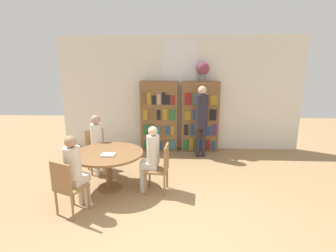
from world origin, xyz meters
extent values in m
plane|color=#9E7A51|center=(0.00, 0.00, 0.00)|extent=(16.00, 16.00, 0.00)
cube|color=silver|center=(0.00, 3.86, 1.50)|extent=(6.40, 0.06, 3.00)
cube|color=white|center=(0.00, 3.82, 2.35)|extent=(0.90, 0.01, 1.10)
cube|color=brown|center=(-0.54, 3.67, 0.93)|extent=(0.96, 0.32, 1.85)
cube|color=#236638|center=(-0.88, 3.50, 0.18)|extent=(0.11, 0.02, 0.24)
cube|color=#2D707A|center=(-0.71, 3.50, 0.18)|extent=(0.11, 0.02, 0.23)
cube|color=navy|center=(-0.54, 3.50, 0.17)|extent=(0.12, 0.02, 0.23)
cube|color=brown|center=(-0.38, 3.50, 0.19)|extent=(0.14, 0.02, 0.25)
cube|color=#2D707A|center=(-0.19, 3.50, 0.19)|extent=(0.13, 0.02, 0.26)
cube|color=#236638|center=(-0.91, 3.50, 0.59)|extent=(0.09, 0.02, 0.26)
cube|color=#236638|center=(-0.79, 3.50, 0.60)|extent=(0.08, 0.02, 0.28)
cube|color=brown|center=(-0.67, 3.50, 0.60)|extent=(0.08, 0.02, 0.28)
cube|color=#2D707A|center=(-0.54, 3.50, 0.58)|extent=(0.07, 0.02, 0.24)
cube|color=brown|center=(-0.42, 3.50, 0.58)|extent=(0.08, 0.02, 0.23)
cube|color=navy|center=(-0.30, 3.50, 0.58)|extent=(0.08, 0.02, 0.24)
cube|color=olive|center=(-0.18, 3.50, 0.59)|extent=(0.08, 0.02, 0.25)
cube|color=olive|center=(-0.89, 3.50, 1.00)|extent=(0.12, 0.02, 0.26)
cube|color=brown|center=(-0.72, 3.50, 1.00)|extent=(0.10, 0.02, 0.28)
cube|color=black|center=(-0.54, 3.50, 1.00)|extent=(0.10, 0.02, 0.26)
cube|color=olive|center=(-0.38, 3.50, 1.02)|extent=(0.12, 0.02, 0.30)
cube|color=#236638|center=(-0.19, 3.50, 1.00)|extent=(0.13, 0.02, 0.27)
cube|color=brown|center=(-0.92, 3.50, 1.43)|extent=(0.08, 0.02, 0.32)
cube|color=olive|center=(-0.78, 3.50, 1.42)|extent=(0.11, 0.02, 0.31)
cube|color=black|center=(-0.66, 3.50, 1.38)|extent=(0.10, 0.02, 0.23)
cube|color=tan|center=(-0.53, 3.50, 1.40)|extent=(0.10, 0.02, 0.27)
cube|color=black|center=(-0.41, 3.50, 1.42)|extent=(0.09, 0.02, 0.31)
cube|color=black|center=(-0.30, 3.50, 1.39)|extent=(0.10, 0.02, 0.24)
cube|color=maroon|center=(-0.17, 3.50, 1.39)|extent=(0.09, 0.02, 0.24)
cube|color=brown|center=(0.54, 3.67, 0.93)|extent=(0.96, 0.32, 1.85)
cube|color=#236638|center=(0.18, 3.50, 0.20)|extent=(0.13, 0.02, 0.27)
cube|color=olive|center=(0.32, 3.50, 0.22)|extent=(0.11, 0.02, 0.32)
cube|color=#236638|center=(0.46, 3.50, 0.20)|extent=(0.11, 0.02, 0.29)
cube|color=navy|center=(0.61, 3.50, 0.20)|extent=(0.12, 0.02, 0.29)
cube|color=maroon|center=(0.76, 3.50, 0.20)|extent=(0.09, 0.02, 0.28)
cube|color=navy|center=(0.91, 3.50, 0.18)|extent=(0.08, 0.02, 0.24)
cube|color=black|center=(0.18, 3.50, 0.60)|extent=(0.10, 0.02, 0.28)
cube|color=navy|center=(0.33, 3.50, 0.62)|extent=(0.08, 0.02, 0.31)
cube|color=#236638|center=(0.47, 3.50, 0.62)|extent=(0.10, 0.02, 0.31)
cube|color=maroon|center=(0.62, 3.50, 0.60)|extent=(0.13, 0.02, 0.28)
cube|color=navy|center=(0.75, 3.50, 0.58)|extent=(0.11, 0.02, 0.24)
cube|color=#4C2D6B|center=(0.91, 3.50, 0.61)|extent=(0.11, 0.02, 0.29)
cube|color=olive|center=(0.21, 3.50, 0.99)|extent=(0.15, 0.02, 0.24)
cube|color=navy|center=(0.44, 3.50, 1.00)|extent=(0.19, 0.02, 0.27)
cube|color=tan|center=(0.64, 3.50, 1.00)|extent=(0.16, 0.02, 0.28)
cube|color=black|center=(0.86, 3.50, 1.01)|extent=(0.17, 0.02, 0.28)
cube|color=maroon|center=(0.21, 3.50, 1.42)|extent=(0.16, 0.02, 0.30)
cube|color=#2D707A|center=(0.43, 3.50, 1.41)|extent=(0.13, 0.02, 0.29)
cube|color=tan|center=(0.65, 3.50, 1.42)|extent=(0.13, 0.02, 0.30)
cube|color=olive|center=(0.86, 3.50, 1.39)|extent=(0.19, 0.02, 0.24)
cylinder|color=slate|center=(0.57, 3.67, 1.94)|extent=(0.16, 0.16, 0.19)
sphere|color=brown|center=(0.57, 3.67, 2.17)|extent=(0.33, 0.33, 0.33)
cylinder|color=brown|center=(-1.31, 1.37, 0.01)|extent=(0.44, 0.44, 0.03)
cylinder|color=brown|center=(-1.31, 1.37, 0.35)|extent=(0.12, 0.12, 0.65)
cylinder|color=brown|center=(-1.31, 1.37, 0.70)|extent=(1.30, 1.30, 0.04)
cube|color=olive|center=(-1.66, 0.53, 0.43)|extent=(0.53, 0.53, 0.04)
cube|color=olive|center=(-1.73, 0.37, 0.68)|extent=(0.38, 0.19, 0.45)
cylinder|color=olive|center=(-1.75, 0.76, 0.21)|extent=(0.04, 0.04, 0.41)
cylinder|color=olive|center=(-1.44, 0.62, 0.21)|extent=(0.04, 0.04, 0.41)
cylinder|color=olive|center=(-1.89, 0.44, 0.21)|extent=(0.04, 0.04, 0.41)
cylinder|color=olive|center=(-1.57, 0.31, 0.21)|extent=(0.04, 0.04, 0.41)
cube|color=olive|center=(-1.77, 2.15, 0.43)|extent=(0.55, 0.55, 0.04)
cube|color=olive|center=(-1.87, 2.31, 0.68)|extent=(0.36, 0.24, 0.45)
cylinder|color=olive|center=(-1.54, 2.10, 0.21)|extent=(0.04, 0.04, 0.41)
cylinder|color=olive|center=(-1.83, 1.92, 0.21)|extent=(0.04, 0.04, 0.41)
cylinder|color=olive|center=(-1.71, 2.39, 0.21)|extent=(0.04, 0.04, 0.41)
cylinder|color=olive|center=(-2.01, 2.21, 0.21)|extent=(0.04, 0.04, 0.41)
cube|color=olive|center=(-0.40, 1.29, 0.43)|extent=(0.43, 0.43, 0.04)
cube|color=olive|center=(-0.22, 1.27, 0.68)|extent=(0.07, 0.40, 0.45)
cylinder|color=olive|center=(-0.58, 1.14, 0.21)|extent=(0.04, 0.04, 0.41)
cylinder|color=olive|center=(-0.55, 1.47, 0.21)|extent=(0.04, 0.04, 0.41)
cylinder|color=olive|center=(-0.24, 1.10, 0.21)|extent=(0.04, 0.04, 0.41)
cylinder|color=olive|center=(-0.21, 1.44, 0.21)|extent=(0.04, 0.04, 0.41)
cube|color=silver|center=(-1.70, 2.03, 0.51)|extent=(0.37, 0.40, 0.12)
cylinder|color=silver|center=(-1.74, 2.10, 0.82)|extent=(0.24, 0.24, 0.50)
sphere|color=tan|center=(-1.74, 2.10, 1.17)|extent=(0.19, 0.19, 0.19)
cylinder|color=silver|center=(-1.59, 1.97, 0.23)|extent=(0.10, 0.10, 0.45)
cylinder|color=silver|center=(-1.70, 1.90, 0.23)|extent=(0.10, 0.10, 0.45)
cube|color=beige|center=(-0.54, 1.30, 0.51)|extent=(0.34, 0.26, 0.12)
cylinder|color=beige|center=(-0.46, 1.29, 0.82)|extent=(0.23, 0.23, 0.50)
sphere|color=#DBB293|center=(-0.46, 1.29, 1.16)|extent=(0.17, 0.17, 0.17)
cylinder|color=beige|center=(-0.65, 1.25, 0.23)|extent=(0.10, 0.10, 0.45)
cylinder|color=beige|center=(-0.64, 1.38, 0.23)|extent=(0.10, 0.10, 0.45)
cube|color=beige|center=(-1.61, 0.66, 0.51)|extent=(0.37, 0.40, 0.12)
cylinder|color=beige|center=(-1.64, 0.59, 0.82)|extent=(0.26, 0.26, 0.50)
sphere|color=#A37A5B|center=(-1.64, 0.59, 1.17)|extent=(0.18, 0.18, 0.18)
cylinder|color=beige|center=(-1.63, 0.79, 0.23)|extent=(0.10, 0.10, 0.45)
cylinder|color=beige|center=(-1.50, 0.74, 0.23)|extent=(0.10, 0.10, 0.45)
cylinder|color=#28232D|center=(0.47, 3.16, 0.38)|extent=(0.10, 0.10, 0.75)
cylinder|color=#28232D|center=(0.61, 3.16, 0.38)|extent=(0.10, 0.10, 0.75)
cylinder|color=#28232D|center=(0.54, 3.16, 1.16)|extent=(0.30, 0.30, 0.82)
sphere|color=#DBB293|center=(0.54, 3.16, 1.67)|extent=(0.21, 0.21, 0.21)
cylinder|color=#28232D|center=(0.63, 3.43, 1.37)|extent=(0.07, 0.30, 0.07)
cube|color=silver|center=(-1.25, 1.20, 0.73)|extent=(0.24, 0.18, 0.03)
camera|label=1|loc=(0.03, -3.13, 2.35)|focal=28.00mm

